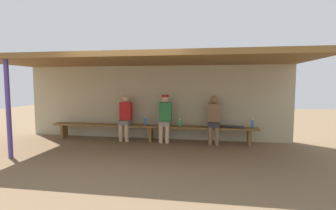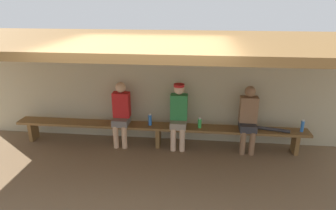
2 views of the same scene
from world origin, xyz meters
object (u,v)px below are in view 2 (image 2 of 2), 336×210
(water_bottle_clear, at_px, (302,126))
(water_bottle_green, at_px, (150,120))
(player_in_white, at_px, (248,117))
(baseball_bat, at_px, (268,129))
(player_in_red, at_px, (179,113))
(player_shirtless_tan, at_px, (121,112))
(bench, at_px, (158,129))
(water_bottle_blue, at_px, (200,123))

(water_bottle_clear, bearing_deg, water_bottle_green, -179.92)
(player_in_white, relative_size, baseball_bat, 1.62)
(player_in_red, relative_size, water_bottle_clear, 5.43)
(water_bottle_clear, bearing_deg, player_in_white, -179.95)
(player_in_red, distance_m, baseball_bat, 1.79)
(player_shirtless_tan, height_order, water_bottle_clear, player_shirtless_tan)
(water_bottle_green, bearing_deg, player_in_white, 0.09)
(water_bottle_clear, bearing_deg, baseball_bat, -179.65)
(bench, xyz_separation_m, water_bottle_blue, (0.84, -0.02, 0.17))
(water_bottle_clear, bearing_deg, player_in_red, -179.99)
(water_bottle_green, bearing_deg, player_in_red, 0.35)
(water_bottle_clear, xyz_separation_m, water_bottle_blue, (-1.99, -0.03, -0.02))
(player_in_red, relative_size, water_bottle_green, 5.49)
(bench, xyz_separation_m, water_bottle_clear, (2.83, 0.00, 0.19))
(player_in_white, bearing_deg, player_shirtless_tan, 180.00)
(player_in_white, bearing_deg, bench, -179.90)
(player_shirtless_tan, height_order, player_in_red, player_in_red)
(water_bottle_clear, distance_m, water_bottle_blue, 1.99)
(water_bottle_clear, xyz_separation_m, water_bottle_green, (-3.00, -0.00, -0.00))
(water_bottle_green, bearing_deg, water_bottle_blue, -1.19)
(player_in_white, relative_size, water_bottle_blue, 6.29)
(water_bottle_clear, height_order, water_bottle_green, water_bottle_clear)
(player_in_red, distance_m, water_bottle_blue, 0.47)
(player_shirtless_tan, relative_size, player_in_red, 0.99)
(player_shirtless_tan, xyz_separation_m, water_bottle_clear, (3.60, 0.00, -0.15))
(bench, bearing_deg, player_shirtless_tan, 179.77)
(player_in_red, xyz_separation_m, water_bottle_clear, (2.42, 0.00, -0.17))
(water_bottle_blue, bearing_deg, bench, 178.57)
(baseball_bat, bearing_deg, player_shirtless_tan, -166.50)
(player_in_red, bearing_deg, bench, -179.51)
(player_in_white, bearing_deg, water_bottle_green, -179.91)
(player_in_white, xyz_separation_m, baseball_bat, (0.40, -0.00, -0.24))
(player_in_red, distance_m, water_bottle_green, 0.61)
(player_in_red, distance_m, player_in_white, 1.37)
(player_shirtless_tan, height_order, player_in_white, same)
(baseball_bat, bearing_deg, player_in_white, -166.88)
(player_in_red, bearing_deg, water_bottle_green, -179.65)
(player_shirtless_tan, bearing_deg, water_bottle_clear, 0.01)
(bench, height_order, player_in_white, player_in_white)
(player_in_white, distance_m, water_bottle_clear, 1.06)
(bench, height_order, water_bottle_blue, water_bottle_blue)
(water_bottle_blue, bearing_deg, player_in_white, 1.46)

